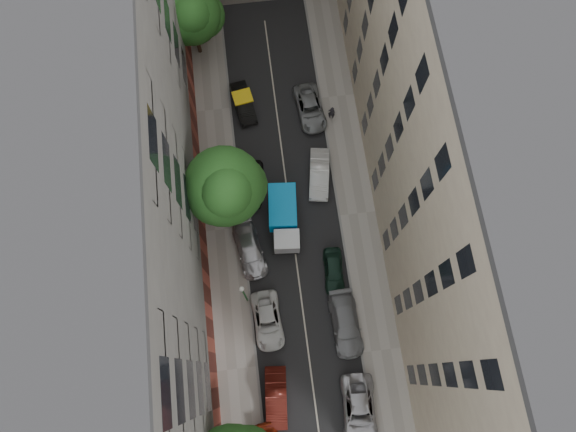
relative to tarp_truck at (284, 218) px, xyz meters
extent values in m
plane|color=#4C4C49|center=(0.60, 0.01, -1.36)|extent=(120.00, 120.00, 0.00)
cube|color=black|center=(0.60, 0.01, -1.35)|extent=(8.00, 44.00, 0.02)
cube|color=gray|center=(-4.90, 0.01, -1.29)|extent=(3.00, 44.00, 0.15)
cube|color=gray|center=(6.10, 0.01, -1.29)|extent=(3.00, 44.00, 0.15)
cube|color=#504D4A|center=(-10.40, 0.01, 8.64)|extent=(8.00, 44.00, 20.00)
cube|color=#BEAF94|center=(11.60, 0.01, 8.64)|extent=(8.00, 44.00, 20.00)
cube|color=black|center=(0.00, -0.10, -0.82)|extent=(2.55, 5.50, 0.30)
cube|color=#B1B3B6|center=(0.00, -1.98, 0.07)|extent=(2.11, 1.75, 1.68)
cube|color=#0DA0FB|center=(0.00, 0.79, 0.22)|extent=(2.49, 3.74, 1.78)
cylinder|color=black|center=(-0.94, -1.98, -0.95)|extent=(0.28, 0.83, 0.83)
cylinder|color=black|center=(0.94, -1.98, -0.95)|extent=(0.28, 0.83, 0.83)
cylinder|color=black|center=(-0.94, 1.48, -0.95)|extent=(0.28, 0.83, 0.83)
cylinder|color=black|center=(0.94, 1.48, -0.95)|extent=(0.28, 0.83, 0.83)
imported|color=#4F150F|center=(-2.20, -13.39, -0.63)|extent=(1.93, 4.58, 1.47)
imported|color=silver|center=(-2.20, -7.79, -0.72)|extent=(2.35, 4.72, 1.29)
imported|color=#B0AFB4|center=(-3.00, -2.10, -0.65)|extent=(2.77, 5.14, 1.42)
imported|color=black|center=(-2.20, 3.41, -0.64)|extent=(2.38, 4.43, 1.43)
imported|color=black|center=(-2.20, 11.01, -0.67)|extent=(2.15, 4.35, 1.37)
imported|color=#AFAEB3|center=(3.68, -14.99, -0.64)|extent=(2.76, 5.37, 1.45)
imported|color=slate|center=(3.68, -8.79, -0.61)|extent=(2.28, 5.27, 1.51)
imported|color=black|center=(3.40, -4.59, -0.72)|extent=(1.77, 3.86, 1.28)
imported|color=silver|center=(3.40, 3.61, -0.62)|extent=(2.27, 4.70, 1.49)
imported|color=gray|center=(3.49, 9.81, -0.70)|extent=(2.66, 4.97, 1.33)
cylinder|color=#382619|center=(-4.00, 1.06, 0.45)|extent=(0.36, 0.36, 3.32)
cylinder|color=#382619|center=(-4.00, 1.06, 3.29)|extent=(0.24, 0.24, 2.37)
sphere|color=#25511B|center=(-4.00, 1.06, 5.62)|extent=(5.70, 5.70, 5.70)
sphere|color=#25511B|center=(-3.10, 1.46, 4.48)|extent=(4.28, 4.28, 4.28)
sphere|color=#25511B|center=(-4.70, 0.56, 4.95)|extent=(3.99, 3.99, 3.99)
sphere|color=#25511B|center=(-3.80, 0.26, 6.85)|extent=(3.71, 3.71, 3.71)
cylinder|color=#382619|center=(-5.62, 17.15, 0.03)|extent=(0.36, 0.36, 2.47)
cylinder|color=#382619|center=(-5.62, 17.15, 2.15)|extent=(0.24, 0.24, 1.77)
sphere|color=#25511B|center=(-5.62, 17.15, 3.88)|extent=(5.11, 5.11, 5.11)
sphere|color=#25511B|center=(-4.72, 17.55, 3.03)|extent=(3.83, 3.83, 3.83)
sphere|color=#25511B|center=(-6.32, 16.65, 3.38)|extent=(3.58, 3.58, 3.58)
sphere|color=#25511B|center=(-5.42, 16.35, 4.80)|extent=(3.32, 3.32, 3.32)
cylinder|color=#1A5D25|center=(-3.60, -5.96, 1.44)|extent=(0.14, 0.14, 5.29)
sphere|color=silver|center=(-3.60, -5.96, 4.17)|extent=(0.36, 0.36, 0.36)
imported|color=black|center=(5.24, 9.00, -0.38)|extent=(0.70, 0.58, 1.65)
camera|label=1|loc=(-1.15, -11.93, 39.02)|focal=32.00mm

